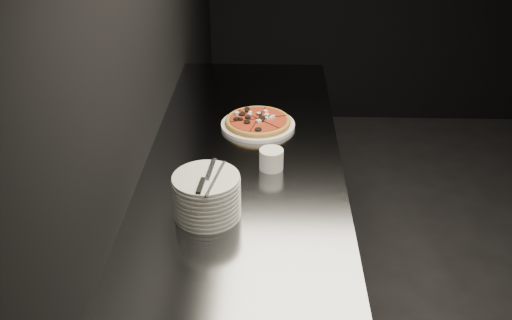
{
  "coord_description": "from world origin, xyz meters",
  "views": [
    {
      "loc": [
        -2.02,
        -1.68,
        2.0
      ],
      "look_at": [
        -2.08,
        0.08,
        0.99
      ],
      "focal_mm": 40.0,
      "sensor_mm": 36.0,
      "label": 1
    }
  ],
  "objects_px": {
    "pizza_tomato": "(258,122)",
    "cutlery": "(208,179)",
    "plate_stack": "(207,196)",
    "ramekin": "(271,159)",
    "counter": "(243,286)"
  },
  "relations": [
    {
      "from": "pizza_tomato",
      "to": "cutlery",
      "type": "distance_m",
      "value": 0.69
    },
    {
      "from": "counter",
      "to": "plate_stack",
      "type": "relative_size",
      "value": 11.38
    },
    {
      "from": "ramekin",
      "to": "cutlery",
      "type": "bearing_deg",
      "value": -121.77
    },
    {
      "from": "counter",
      "to": "pizza_tomato",
      "type": "xyz_separation_m",
      "value": [
        0.05,
        0.48,
        0.48
      ]
    },
    {
      "from": "cutlery",
      "to": "pizza_tomato",
      "type": "bearing_deg",
      "value": 82.65
    },
    {
      "from": "counter",
      "to": "ramekin",
      "type": "height_order",
      "value": "ramekin"
    },
    {
      "from": "cutlery",
      "to": "plate_stack",
      "type": "bearing_deg",
      "value": 121.99
    },
    {
      "from": "pizza_tomato",
      "to": "ramekin",
      "type": "xyz_separation_m",
      "value": [
        0.06,
        -0.34,
        0.02
      ]
    },
    {
      "from": "plate_stack",
      "to": "cutlery",
      "type": "distance_m",
      "value": 0.08
    },
    {
      "from": "pizza_tomato",
      "to": "plate_stack",
      "type": "xyz_separation_m",
      "value": [
        -0.15,
        -0.64,
        0.05
      ]
    },
    {
      "from": "cutlery",
      "to": "ramekin",
      "type": "distance_m",
      "value": 0.39
    },
    {
      "from": "plate_stack",
      "to": "pizza_tomato",
      "type": "bearing_deg",
      "value": 77.27
    },
    {
      "from": "plate_stack",
      "to": "cutlery",
      "type": "bearing_deg",
      "value": -62.38
    },
    {
      "from": "counter",
      "to": "ramekin",
      "type": "distance_m",
      "value": 0.53
    },
    {
      "from": "pizza_tomato",
      "to": "plate_stack",
      "type": "relative_size",
      "value": 1.6
    }
  ]
}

